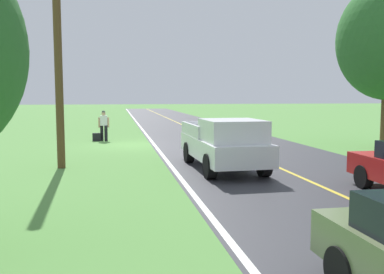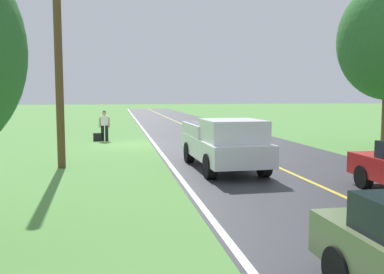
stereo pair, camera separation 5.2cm
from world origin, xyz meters
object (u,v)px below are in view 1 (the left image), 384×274
hitchhiker_walking (104,124)px  utility_pole_roadside (58,59)px  suitcase_carried (97,137)px  pickup_truck_passing (225,143)px

hitchhiker_walking → utility_pole_roadside: utility_pole_roadside is taller
utility_pole_roadside → suitcase_carried: bearing=-95.5°
suitcase_carried → utility_pole_roadside: (0.85, 8.90, 3.65)m
suitcase_carried → hitchhiker_walking: bearing=100.9°
pickup_truck_passing → hitchhiker_walking: bearing=-67.1°
hitchhiker_walking → suitcase_carried: hitchhiker_walking is taller
hitchhiker_walking → suitcase_carried: 0.86m
suitcase_carried → utility_pole_roadside: size_ratio=0.06×
hitchhiker_walking → suitcase_carried: (0.41, 0.12, -0.75)m
pickup_truck_passing → utility_pole_roadside: (5.70, -1.47, 2.92)m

